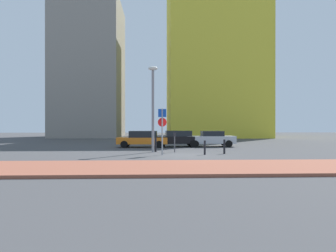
% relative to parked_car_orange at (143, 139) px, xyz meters
% --- Properties ---
extents(ground_plane, '(120.00, 120.00, 0.00)m').
position_rel_parked_car_orange_xyz_m(ground_plane, '(3.10, -7.11, -0.78)').
color(ground_plane, '#424244').
extents(sidewalk_brick, '(40.00, 4.42, 0.14)m').
position_rel_parked_car_orange_xyz_m(sidewalk_brick, '(3.10, -12.99, -0.71)').
color(sidewalk_brick, '#93513D').
rests_on(sidewalk_brick, ground).
extents(parked_car_orange, '(4.62, 2.09, 1.49)m').
position_rel_parked_car_orange_xyz_m(parked_car_orange, '(0.00, 0.00, 0.00)').
color(parked_car_orange, orange).
rests_on(parked_car_orange, ground).
extents(parked_car_black, '(4.36, 2.13, 1.50)m').
position_rel_parked_car_orange_xyz_m(parked_car_black, '(3.14, 0.38, 0.01)').
color(parked_car_black, black).
rests_on(parked_car_black, ground).
extents(parked_car_silver, '(4.51, 2.01, 1.48)m').
position_rel_parked_car_orange_xyz_m(parked_car_silver, '(6.33, 0.54, -0.02)').
color(parked_car_silver, '#B7BABF').
rests_on(parked_car_silver, ground).
extents(parking_sign_post, '(0.60, 0.10, 3.14)m').
position_rel_parked_car_orange_xyz_m(parking_sign_post, '(1.65, -6.67, 1.20)').
color(parking_sign_post, gray).
rests_on(parking_sign_post, ground).
extents(parking_meter, '(0.18, 0.14, 1.46)m').
position_rel_parked_car_orange_xyz_m(parking_meter, '(2.61, -4.85, 0.16)').
color(parking_meter, '#4C4C51').
rests_on(parking_meter, ground).
extents(street_lamp, '(0.70, 0.36, 6.41)m').
position_rel_parked_car_orange_xyz_m(street_lamp, '(0.99, -4.75, 3.03)').
color(street_lamp, gray).
rests_on(street_lamp, ground).
extents(traffic_bollard_near, '(0.15, 0.15, 1.01)m').
position_rel_parked_car_orange_xyz_m(traffic_bollard_near, '(6.03, -6.17, -0.28)').
color(traffic_bollard_near, black).
rests_on(traffic_bollard_near, ground).
extents(traffic_bollard_mid, '(0.13, 0.13, 0.97)m').
position_rel_parked_car_orange_xyz_m(traffic_bollard_mid, '(4.56, -6.67, -0.30)').
color(traffic_bollard_mid, black).
rests_on(traffic_bollard_mid, ground).
extents(traffic_bollard_far, '(0.15, 0.15, 1.06)m').
position_rel_parked_car_orange_xyz_m(traffic_bollard_far, '(1.19, -4.51, -0.25)').
color(traffic_bollard_far, black).
rests_on(traffic_bollard_far, ground).
extents(building_colorful_midrise, '(15.90, 16.92, 28.39)m').
position_rel_parked_car_orange_xyz_m(building_colorful_midrise, '(11.27, 24.85, 13.41)').
color(building_colorful_midrise, gold).
rests_on(building_colorful_midrise, ground).
extents(building_under_construction, '(10.69, 12.31, 23.19)m').
position_rel_parked_car_orange_xyz_m(building_under_construction, '(-10.29, 23.84, 10.81)').
color(building_under_construction, gray).
rests_on(building_under_construction, ground).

